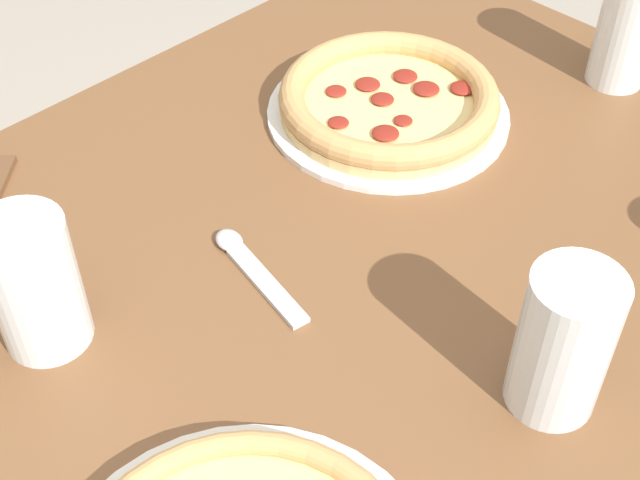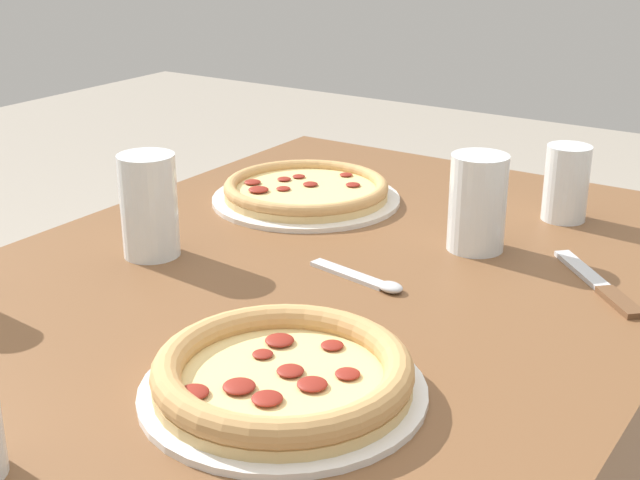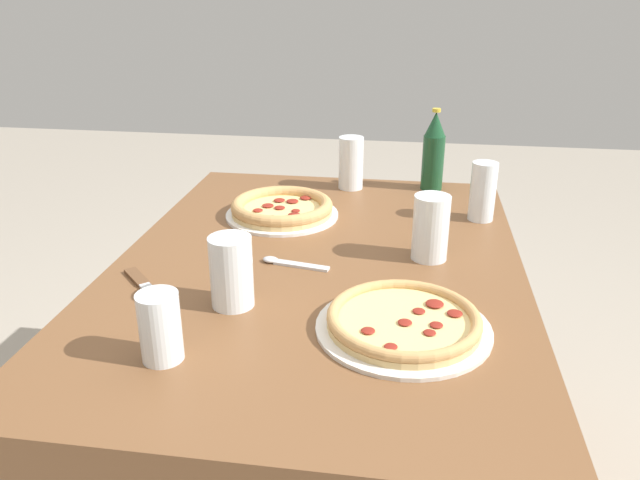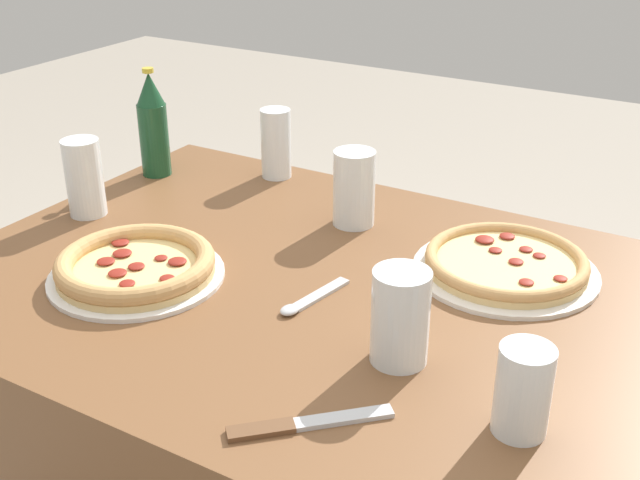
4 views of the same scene
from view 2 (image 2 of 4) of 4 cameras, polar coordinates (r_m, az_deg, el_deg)
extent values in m
cylinder|color=white|center=(0.93, -2.37, -9.62)|extent=(0.30, 0.30, 0.01)
cylinder|color=#DBB775|center=(0.92, -2.38, -9.09)|extent=(0.27, 0.27, 0.01)
cylinder|color=#EACC7F|center=(0.92, -2.39, -8.68)|extent=(0.23, 0.23, 0.00)
torus|color=tan|center=(0.92, -2.40, -8.24)|extent=(0.27, 0.27, 0.03)
ellipsoid|color=maroon|center=(0.95, -3.69, -7.29)|extent=(0.02, 0.02, 0.00)
ellipsoid|color=maroon|center=(0.92, -1.91, -8.36)|extent=(0.03, 0.03, 0.01)
ellipsoid|color=maroon|center=(0.89, -8.10, -9.61)|extent=(0.03, 0.03, 0.01)
ellipsoid|color=maroon|center=(0.90, -0.50, -9.20)|extent=(0.03, 0.03, 0.01)
ellipsoid|color=maroon|center=(0.87, -3.40, -10.08)|extent=(0.03, 0.03, 0.01)
ellipsoid|color=maroon|center=(0.98, -2.61, -6.42)|extent=(0.03, 0.03, 0.01)
ellipsoid|color=maroon|center=(0.89, -5.20, -9.30)|extent=(0.03, 0.03, 0.01)
ellipsoid|color=maroon|center=(0.91, 1.78, -8.55)|extent=(0.03, 0.03, 0.01)
ellipsoid|color=maroon|center=(0.97, 0.79, -6.75)|extent=(0.03, 0.03, 0.01)
cylinder|color=silver|center=(1.51, -0.90, 2.64)|extent=(0.32, 0.32, 0.01)
cylinder|color=#DBB775|center=(1.50, -0.90, 3.00)|extent=(0.28, 0.28, 0.01)
cylinder|color=#EACC7F|center=(1.50, -0.90, 3.28)|extent=(0.24, 0.24, 0.00)
torus|color=tan|center=(1.50, -0.90, 3.45)|extent=(0.28, 0.28, 0.02)
ellipsoid|color=maroon|center=(1.49, -2.36, 3.32)|extent=(0.02, 0.02, 0.01)
ellipsoid|color=maroon|center=(1.56, -1.37, 4.10)|extent=(0.02, 0.02, 0.00)
ellipsoid|color=maroon|center=(1.54, -2.31, 3.93)|extent=(0.02, 0.02, 0.01)
ellipsoid|color=maroon|center=(1.51, 2.12, 3.57)|extent=(0.02, 0.02, 0.01)
ellipsoid|color=maroon|center=(1.48, -3.96, 3.24)|extent=(0.03, 0.03, 0.01)
ellipsoid|color=maroon|center=(1.51, -0.62, 3.60)|extent=(0.03, 0.03, 0.01)
ellipsoid|color=maroon|center=(1.57, 1.68, 4.21)|extent=(0.02, 0.02, 0.00)
ellipsoid|color=maroon|center=(1.53, -4.34, 3.72)|extent=(0.03, 0.03, 0.01)
cylinder|color=white|center=(1.45, 15.49, 3.53)|extent=(0.07, 0.07, 0.12)
cylinder|color=maroon|center=(1.46, 15.41, 2.79)|extent=(0.06, 0.06, 0.07)
cylinder|color=white|center=(1.28, -10.89, 2.17)|extent=(0.08, 0.08, 0.15)
cylinder|color=black|center=(1.28, -10.82, 1.24)|extent=(0.07, 0.07, 0.10)
cylinder|color=white|center=(1.30, 10.05, 2.36)|extent=(0.08, 0.08, 0.14)
cylinder|color=orange|center=(1.30, 9.98, 1.30)|extent=(0.07, 0.07, 0.08)
cube|color=brown|center=(1.18, 18.64, -3.79)|extent=(0.08, 0.08, 0.01)
cube|color=silver|center=(1.27, 16.39, -1.83)|extent=(0.11, 0.10, 0.01)
cube|color=silver|center=(1.21, 1.84, -2.19)|extent=(0.04, 0.13, 0.01)
ellipsoid|color=silver|center=(1.16, 4.54, -3.02)|extent=(0.03, 0.04, 0.01)
camera|label=1|loc=(1.71, -5.12, 26.92)|focal=50.00mm
camera|label=3|loc=(2.31, 14.13, 23.14)|focal=35.00mm
camera|label=4|loc=(1.59, 51.98, 19.95)|focal=45.00mm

